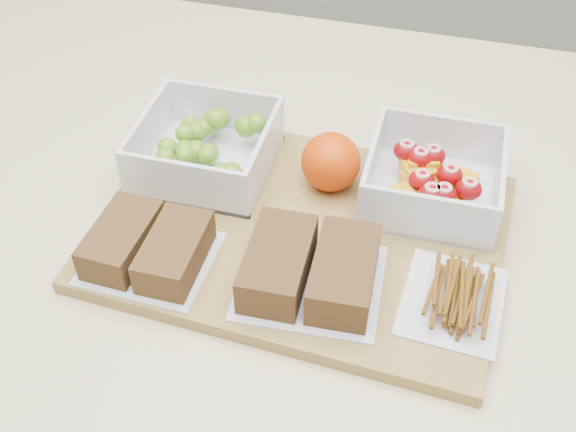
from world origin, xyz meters
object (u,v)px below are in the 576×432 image
fruit_container (432,181)px  orange (331,162)px  grape_container (208,148)px  pretzel_bag (454,294)px  sandwich_bag_left (148,247)px  sandwich_bag_center (311,269)px  cutting_board (301,232)px

fruit_container → orange: bearing=-175.5°
grape_container → orange: (0.14, 0.00, 0.01)m
pretzel_bag → sandwich_bag_left: bearing=-175.7°
grape_container → fruit_container: grape_container is taller
sandwich_bag_left → sandwich_bag_center: 0.16m
orange → sandwich_bag_center: bearing=-84.9°
cutting_board → fruit_container: 0.15m
sandwich_bag_left → sandwich_bag_center: (0.16, 0.01, 0.00)m
fruit_container → pretzel_bag: size_ratio=1.19×
grape_container → pretzel_bag: 0.32m
cutting_board → sandwich_bag_center: bearing=-66.0°
fruit_container → sandwich_bag_center: 0.18m
grape_container → orange: orange is taller
cutting_board → pretzel_bag: bearing=-17.2°
pretzel_bag → grape_container: bearing=155.7°
sandwich_bag_center → fruit_container: bearing=57.8°
grape_container → sandwich_bag_left: (-0.01, -0.15, -0.01)m
fruit_container → sandwich_bag_left: bearing=-147.5°
sandwich_bag_center → pretzel_bag: sandwich_bag_center is taller
fruit_container → pretzel_bag: fruit_container is taller
sandwich_bag_left → pretzel_bag: (0.30, 0.02, -0.01)m
grape_container → pretzel_bag: grape_container is taller
orange → sandwich_bag_center: (0.01, -0.15, -0.01)m
cutting_board → sandwich_bag_center: 0.08m
sandwich_bag_left → sandwich_bag_center: size_ratio=0.87×
fruit_container → pretzel_bag: bearing=-74.9°
cutting_board → fruit_container: size_ratio=2.96×
cutting_board → sandwich_bag_center: (0.03, -0.07, 0.03)m
fruit_container → pretzel_bag: (0.04, -0.14, -0.01)m
cutting_board → pretzel_bag: size_ratio=3.51×
sandwich_bag_left → pretzel_bag: 0.30m
sandwich_bag_left → orange: bearing=46.4°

